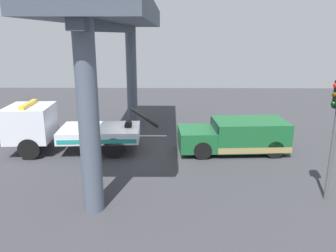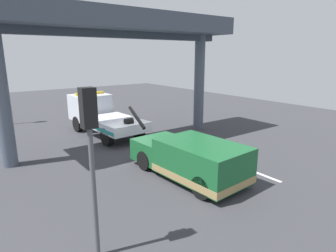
% 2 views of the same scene
% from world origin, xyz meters
% --- Properties ---
extents(ground_plane, '(60.00, 40.00, 0.10)m').
position_xyz_m(ground_plane, '(0.00, 0.00, -0.05)').
color(ground_plane, '#38383D').
extents(lane_stripe_west, '(2.60, 0.16, 0.01)m').
position_xyz_m(lane_stripe_west, '(-6.00, -2.55, 0.00)').
color(lane_stripe_west, silver).
rests_on(lane_stripe_west, ground).
extents(lane_stripe_mid, '(2.60, 0.16, 0.01)m').
position_xyz_m(lane_stripe_mid, '(0.00, -2.55, 0.00)').
color(lane_stripe_mid, silver).
rests_on(lane_stripe_mid, ground).
extents(lane_stripe_east, '(2.60, 0.16, 0.01)m').
position_xyz_m(lane_stripe_east, '(6.00, -2.55, 0.00)').
color(lane_stripe_east, silver).
rests_on(lane_stripe_east, ground).
extents(tow_truck_white, '(7.31, 2.73, 2.46)m').
position_xyz_m(tow_truck_white, '(3.86, 0.05, 1.20)').
color(tow_truck_white, silver).
rests_on(tow_truck_white, ground).
extents(towed_van_green, '(5.32, 2.48, 1.58)m').
position_xyz_m(towed_van_green, '(-4.81, -0.00, 0.78)').
color(towed_van_green, '#195B2D').
rests_on(towed_van_green, ground).
extents(overpass_structure, '(3.60, 13.39, 7.00)m').
position_xyz_m(overpass_structure, '(0.99, 0.00, 6.15)').
color(overpass_structure, '#4C5666').
rests_on(overpass_structure, ground).
extents(traffic_light_near, '(0.39, 0.32, 4.18)m').
position_xyz_m(traffic_light_near, '(-6.98, 4.94, 3.05)').
color(traffic_light_near, '#515456').
rests_on(traffic_light_near, ground).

